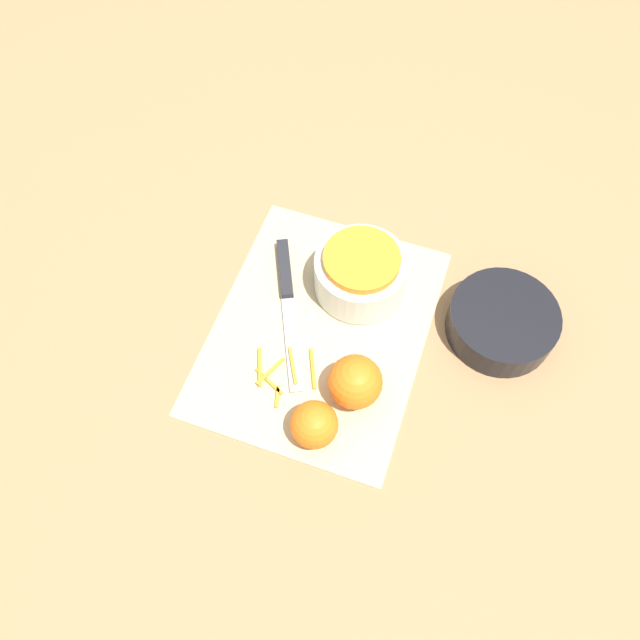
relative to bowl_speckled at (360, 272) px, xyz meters
The scene contains 8 objects.
ground_plane 0.12m from the bowl_speckled, 19.21° to the right, with size 4.00×4.00×0.00m, color #9E754C.
cutting_board 0.12m from the bowl_speckled, 19.21° to the right, with size 0.43×0.34×0.01m.
bowl_speckled is the anchor object (origin of this frame).
bowl_dark 0.24m from the bowl_speckled, 89.26° to the left, with size 0.17×0.17×0.05m.
knife 0.13m from the bowl_speckled, 68.95° to the right, with size 0.26×0.14×0.02m.
orange_left 0.20m from the bowl_speckled, 15.11° to the left, with size 0.08×0.08×0.08m.
orange_right 0.27m from the bowl_speckled, ahead, with size 0.07×0.07×0.07m.
peel_pile 0.21m from the bowl_speckled, 18.47° to the right, with size 0.11×0.11×0.01m.
Camera 1 is at (0.45, 0.16, 0.90)m, focal length 35.00 mm.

